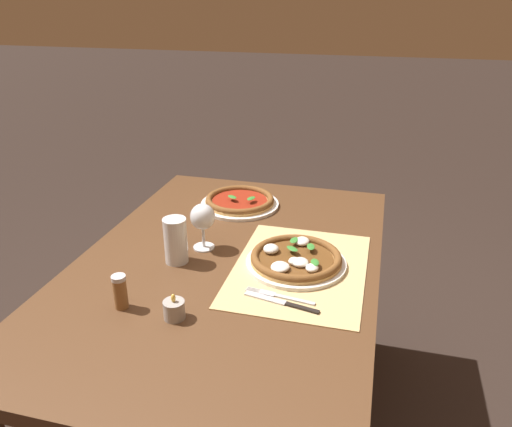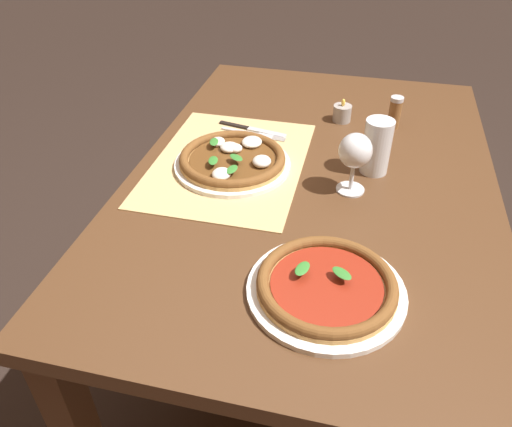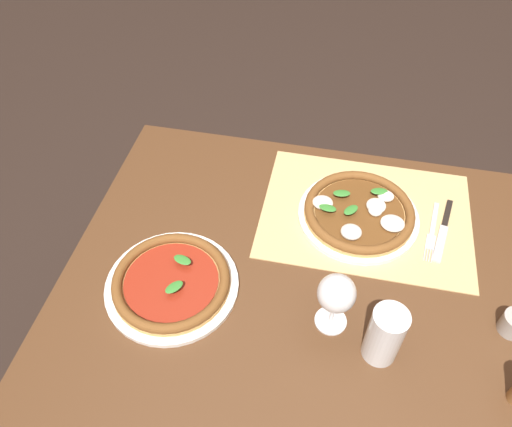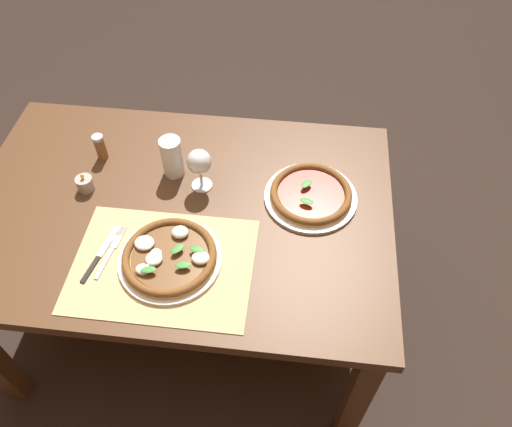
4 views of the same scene
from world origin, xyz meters
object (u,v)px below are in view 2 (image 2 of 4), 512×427
at_px(pizza_far, 326,286).
at_px(votive_candle, 342,114).
at_px(pepper_shaker, 395,112).
at_px(fork, 254,134).
at_px(knife, 252,129).
at_px(pint_glass, 377,148).
at_px(pizza_near, 233,160).
at_px(wine_glass, 355,153).

distance_m(pizza_far, votive_candle, 0.75).
distance_m(votive_candle, pepper_shaker, 0.16).
height_order(pizza_far, fork, pizza_far).
distance_m(knife, pepper_shaker, 0.43).
bearing_deg(fork, knife, -158.55).
distance_m(pint_glass, fork, 0.38).
distance_m(fork, knife, 0.03).
relative_size(pizza_near, pint_glass, 2.12).
bearing_deg(pizza_far, pizza_near, -143.79).
bearing_deg(pint_glass, pizza_near, -79.67).
height_order(pizza_far, wine_glass, wine_glass).
bearing_deg(knife, pizza_near, 0.02).
height_order(pizza_near, pizza_far, pizza_near).
bearing_deg(knife, wine_glass, 51.18).
height_order(pint_glass, fork, pint_glass).
xyz_separation_m(wine_glass, knife, (-0.25, -0.31, -0.10)).
height_order(pizza_far, votive_candle, votive_candle).
distance_m(pizza_far, pint_glass, 0.48).
xyz_separation_m(fork, pepper_shaker, (-0.15, 0.40, 0.04)).
distance_m(knife, votive_candle, 0.28).
distance_m(fork, pepper_shaker, 0.43).
bearing_deg(knife, pepper_shaker, 106.57).
xyz_separation_m(pizza_near, pint_glass, (-0.07, 0.36, 0.05)).
xyz_separation_m(pizza_far, knife, (-0.62, -0.30, -0.01)).
bearing_deg(pint_glass, knife, -111.94).
bearing_deg(wine_glass, pint_glass, 154.19).
bearing_deg(knife, votive_candle, 117.13).
distance_m(pizza_near, pepper_shaker, 0.53).
xyz_separation_m(wine_glass, fork, (-0.22, -0.30, -0.10)).
bearing_deg(pepper_shaker, pizza_far, -8.62).
bearing_deg(pepper_shaker, knife, -73.43).
bearing_deg(pint_glass, wine_glass, -25.81).
relative_size(pizza_near, pizza_far, 1.01).
bearing_deg(pizza_far, fork, -154.15).
bearing_deg(votive_candle, pizza_far, 3.29).
xyz_separation_m(pizza_far, wine_glass, (-0.37, 0.02, 0.09)).
distance_m(pizza_far, wine_glass, 0.38).
relative_size(votive_candle, pepper_shaker, 0.74).
height_order(pizza_far, pepper_shaker, pepper_shaker).
bearing_deg(wine_glass, fork, -126.54).
bearing_deg(fork, pizza_near, -3.40).
xyz_separation_m(pizza_far, fork, (-0.59, -0.28, -0.01)).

